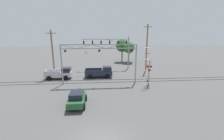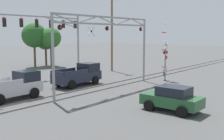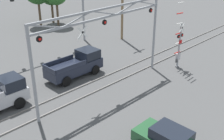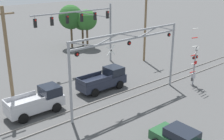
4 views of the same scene
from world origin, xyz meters
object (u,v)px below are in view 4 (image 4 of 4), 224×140
object	(u,v)px
pickup_truck_following	(38,102)
utility_pole_right	(145,22)
crossing_signal_mast	(194,66)
background_tree_beyond_span	(87,20)
background_tree_far_left_verge	(71,17)
traffic_signal_span	(90,23)
pickup_truck_lead	(104,80)
crossing_gantry	(129,51)
sedan_waiting	(180,140)
utility_pole_left	(8,60)
background_tree_far_right_verge	(82,21)

from	to	relation	value
pickup_truck_following	utility_pole_right	xyz separation A→B (m)	(17.56, 4.50, 4.22)
crossing_signal_mast	background_tree_beyond_span	xyz separation A→B (m)	(0.67, 19.83, 2.21)
background_tree_beyond_span	background_tree_far_left_verge	world-z (taller)	background_tree_far_left_verge
pickup_truck_following	background_tree_far_left_verge	size ratio (longest dim) A/B	0.71
crossing_signal_mast	background_tree_far_left_verge	distance (m)	21.84
traffic_signal_span	pickup_truck_following	world-z (taller)	traffic_signal_span
pickup_truck_lead	background_tree_beyond_span	xyz separation A→B (m)	(8.36, 14.63, 3.36)
crossing_signal_mast	pickup_truck_lead	size ratio (longest dim) A/B	1.20
crossing_gantry	sedan_waiting	xyz separation A→B (m)	(-2.65, -7.76, -3.91)
utility_pole_left	pickup_truck_lead	bearing A→B (deg)	-7.64
traffic_signal_span	sedan_waiting	size ratio (longest dim) A/B	2.83
crossing_gantry	traffic_signal_span	distance (m)	11.30
sedan_waiting	background_tree_far_left_verge	world-z (taller)	background_tree_far_left_verge
pickup_truck_lead	sedan_waiting	size ratio (longest dim) A/B	1.31
sedan_waiting	background_tree_far_left_verge	bearing A→B (deg)	71.32
crossing_signal_mast	pickup_truck_lead	distance (m)	9.36
crossing_signal_mast	utility_pole_right	bearing A→B (deg)	75.15
pickup_truck_following	background_tree_beyond_span	xyz separation A→B (m)	(15.75, 14.99, 3.37)
crossing_gantry	traffic_signal_span	bearing A→B (deg)	71.57
crossing_signal_mast	traffic_signal_span	size ratio (longest dim) A/B	0.56
pickup_truck_following	background_tree_beyond_span	world-z (taller)	background_tree_beyond_span
background_tree_beyond_span	background_tree_far_right_verge	world-z (taller)	background_tree_beyond_span
pickup_truck_following	background_tree_far_right_verge	xyz separation A→B (m)	(16.08, 16.70, 3.01)
utility_pole_right	crossing_signal_mast	bearing A→B (deg)	-104.85
pickup_truck_following	utility_pole_left	bearing A→B (deg)	133.11
crossing_signal_mast	background_tree_far_right_verge	world-z (taller)	crossing_signal_mast
pickup_truck_lead	background_tree_far_left_verge	xyz separation A→B (m)	(6.67, 16.46, 3.74)
pickup_truck_lead	utility_pole_left	xyz separation A→B (m)	(-8.84, 1.19, 3.56)
utility_pole_right	background_tree_far_left_verge	size ratio (longest dim) A/B	1.53
crossing_gantry	pickup_truck_following	world-z (taller)	crossing_gantry
crossing_gantry	background_tree_far_left_verge	distance (m)	21.21
crossing_gantry	background_tree_far_left_verge	xyz separation A→B (m)	(6.77, 20.10, -0.01)
pickup_truck_lead	pickup_truck_following	bearing A→B (deg)	-177.21
pickup_truck_following	background_tree_beyond_span	size ratio (longest dim) A/B	0.79
crossing_gantry	utility_pole_right	size ratio (longest dim) A/B	1.21
traffic_signal_span	pickup_truck_lead	size ratio (longest dim) A/B	2.15
background_tree_far_right_verge	background_tree_far_left_verge	bearing A→B (deg)	176.83
crossing_signal_mast	pickup_truck_lead	xyz separation A→B (m)	(-7.69, 5.20, -1.15)
background_tree_beyond_span	traffic_signal_span	bearing A→B (deg)	-122.90
crossing_gantry	background_tree_far_right_verge	size ratio (longest dim) A/B	2.21
utility_pole_left	utility_pole_right	size ratio (longest dim) A/B	0.87
pickup_truck_following	background_tree_beyond_span	distance (m)	22.00
background_tree_beyond_span	pickup_truck_lead	bearing A→B (deg)	-119.75
crossing_gantry	pickup_truck_following	size ratio (longest dim) A/B	2.60
utility_pole_left	background_tree_far_left_verge	bearing A→B (deg)	44.55
pickup_truck_following	background_tree_far_right_verge	world-z (taller)	background_tree_far_right_verge
crossing_gantry	pickup_truck_following	xyz separation A→B (m)	(-7.29, 3.28, -3.75)
crossing_signal_mast	sedan_waiting	xyz separation A→B (m)	(-10.44, -6.20, -1.31)
pickup_truck_lead	background_tree_beyond_span	bearing A→B (deg)	60.25
pickup_truck_lead	background_tree_beyond_span	world-z (taller)	background_tree_beyond_span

